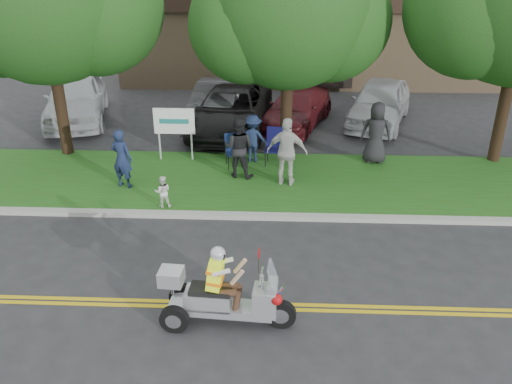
{
  "coord_description": "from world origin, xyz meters",
  "views": [
    {
      "loc": [
        0.26,
        -8.97,
        6.63
      ],
      "look_at": [
        -0.21,
        2.0,
        1.26
      ],
      "focal_mm": 38.0,
      "sensor_mm": 36.0,
      "label": 1
    }
  ],
  "objects_px": {
    "parked_car_right": "(297,108)",
    "lawn_chair_b": "(234,148)",
    "spectator_adult_left": "(122,158)",
    "parked_car_left": "(218,104)",
    "trike_scooter": "(221,297)",
    "parked_car_far_right": "(380,102)",
    "spectator_adult_mid": "(239,147)",
    "lawn_chair_a": "(276,144)",
    "parked_car_far_left": "(76,97)",
    "spectator_adult_right": "(287,152)",
    "parked_car_mid": "(230,110)"
  },
  "relations": [
    {
      "from": "spectator_adult_mid",
      "to": "parked_car_far_left",
      "type": "height_order",
      "value": "spectator_adult_mid"
    },
    {
      "from": "parked_car_far_left",
      "to": "parked_car_left",
      "type": "relative_size",
      "value": 1.13
    },
    {
      "from": "lawn_chair_a",
      "to": "parked_car_left",
      "type": "xyz_separation_m",
      "value": [
        -2.19,
        3.97,
        0.03
      ]
    },
    {
      "from": "lawn_chair_a",
      "to": "parked_car_left",
      "type": "bearing_deg",
      "value": 126.09
    },
    {
      "from": "lawn_chair_a",
      "to": "lawn_chair_b",
      "type": "relative_size",
      "value": 1.14
    },
    {
      "from": "parked_car_right",
      "to": "lawn_chair_b",
      "type": "bearing_deg",
      "value": -96.55
    },
    {
      "from": "spectator_adult_right",
      "to": "parked_car_far_right",
      "type": "height_order",
      "value": "spectator_adult_right"
    },
    {
      "from": "spectator_adult_left",
      "to": "parked_car_far_left",
      "type": "xyz_separation_m",
      "value": [
        -3.36,
        5.98,
        -0.06
      ]
    },
    {
      "from": "parked_car_far_left",
      "to": "parked_car_mid",
      "type": "bearing_deg",
      "value": -22.62
    },
    {
      "from": "spectator_adult_left",
      "to": "spectator_adult_mid",
      "type": "xyz_separation_m",
      "value": [
        3.15,
        0.84,
        0.05
      ]
    },
    {
      "from": "parked_car_left",
      "to": "trike_scooter",
      "type": "bearing_deg",
      "value": -76.59
    },
    {
      "from": "lawn_chair_a",
      "to": "parked_car_mid",
      "type": "height_order",
      "value": "parked_car_mid"
    },
    {
      "from": "parked_car_mid",
      "to": "parked_car_right",
      "type": "height_order",
      "value": "parked_car_mid"
    },
    {
      "from": "lawn_chair_b",
      "to": "spectator_adult_right",
      "type": "bearing_deg",
      "value": -53.99
    },
    {
      "from": "trike_scooter",
      "to": "parked_car_far_right",
      "type": "bearing_deg",
      "value": 72.21
    },
    {
      "from": "spectator_adult_left",
      "to": "parked_car_right",
      "type": "xyz_separation_m",
      "value": [
        4.93,
        5.74,
        -0.3
      ]
    },
    {
      "from": "lawn_chair_a",
      "to": "spectator_adult_right",
      "type": "bearing_deg",
      "value": -70.37
    },
    {
      "from": "parked_car_left",
      "to": "parked_car_far_right",
      "type": "bearing_deg",
      "value": 9.77
    },
    {
      "from": "lawn_chair_a",
      "to": "lawn_chair_b",
      "type": "bearing_deg",
      "value": -163.38
    },
    {
      "from": "trike_scooter",
      "to": "lawn_chair_b",
      "type": "relative_size",
      "value": 2.58
    },
    {
      "from": "lawn_chair_b",
      "to": "spectator_adult_mid",
      "type": "height_order",
      "value": "spectator_adult_mid"
    },
    {
      "from": "parked_car_far_left",
      "to": "spectator_adult_left",
      "type": "bearing_deg",
      "value": -74.31
    },
    {
      "from": "lawn_chair_a",
      "to": "parked_car_left",
      "type": "relative_size",
      "value": 0.24
    },
    {
      "from": "lawn_chair_b",
      "to": "parked_car_left",
      "type": "bearing_deg",
      "value": 88.06
    },
    {
      "from": "lawn_chair_a",
      "to": "parked_car_far_left",
      "type": "height_order",
      "value": "parked_car_far_left"
    },
    {
      "from": "lawn_chair_b",
      "to": "parked_car_right",
      "type": "height_order",
      "value": "parked_car_right"
    },
    {
      "from": "lawn_chair_b",
      "to": "parked_car_mid",
      "type": "bearing_deg",
      "value": 82.12
    },
    {
      "from": "spectator_adult_left",
      "to": "parked_car_left",
      "type": "distance_m",
      "value": 6.17
    },
    {
      "from": "trike_scooter",
      "to": "parked_car_left",
      "type": "height_order",
      "value": "trike_scooter"
    },
    {
      "from": "lawn_chair_b",
      "to": "parked_car_far_left",
      "type": "xyz_separation_m",
      "value": [
        -6.3,
        4.32,
        0.23
      ]
    },
    {
      "from": "lawn_chair_a",
      "to": "spectator_adult_left",
      "type": "relative_size",
      "value": 0.66
    },
    {
      "from": "spectator_adult_left",
      "to": "parked_car_mid",
      "type": "xyz_separation_m",
      "value": [
        2.54,
        5.05,
        -0.17
      ]
    },
    {
      "from": "parked_car_left",
      "to": "parked_car_mid",
      "type": "height_order",
      "value": "parked_car_mid"
    },
    {
      "from": "lawn_chair_a",
      "to": "parked_car_right",
      "type": "height_order",
      "value": "parked_car_right"
    },
    {
      "from": "parked_car_right",
      "to": "parked_car_far_right",
      "type": "relative_size",
      "value": 0.95
    },
    {
      "from": "parked_car_left",
      "to": "parked_car_mid",
      "type": "bearing_deg",
      "value": -48.59
    },
    {
      "from": "trike_scooter",
      "to": "spectator_adult_left",
      "type": "distance_m",
      "value": 6.47
    },
    {
      "from": "trike_scooter",
      "to": "lawn_chair_a",
      "type": "height_order",
      "value": "trike_scooter"
    },
    {
      "from": "parked_car_left",
      "to": "parked_car_mid",
      "type": "distance_m",
      "value": 0.95
    },
    {
      "from": "parked_car_mid",
      "to": "spectator_adult_right",
      "type": "bearing_deg",
      "value": -62.4
    },
    {
      "from": "spectator_adult_left",
      "to": "parked_car_far_right",
      "type": "xyz_separation_m",
      "value": [
        8.01,
        6.13,
        -0.14
      ]
    },
    {
      "from": "spectator_adult_left",
      "to": "parked_car_far_right",
      "type": "bearing_deg",
      "value": -124.09
    },
    {
      "from": "parked_car_left",
      "to": "spectator_adult_right",
      "type": "bearing_deg",
      "value": -58.31
    },
    {
      "from": "spectator_adult_right",
      "to": "parked_car_far_left",
      "type": "bearing_deg",
      "value": -25.67
    },
    {
      "from": "lawn_chair_a",
      "to": "spectator_adult_left",
      "type": "bearing_deg",
      "value": -148.81
    },
    {
      "from": "spectator_adult_left",
      "to": "parked_car_far_right",
      "type": "height_order",
      "value": "spectator_adult_left"
    },
    {
      "from": "trike_scooter",
      "to": "parked_car_far_right",
      "type": "relative_size",
      "value": 0.53
    },
    {
      "from": "parked_car_far_left",
      "to": "lawn_chair_b",
      "type": "bearing_deg",
      "value": -48.1
    },
    {
      "from": "spectator_adult_mid",
      "to": "lawn_chair_a",
      "type": "bearing_deg",
      "value": -122.07
    },
    {
      "from": "parked_car_mid",
      "to": "parked_car_far_left",
      "type": "bearing_deg",
      "value": 175.76
    }
  ]
}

